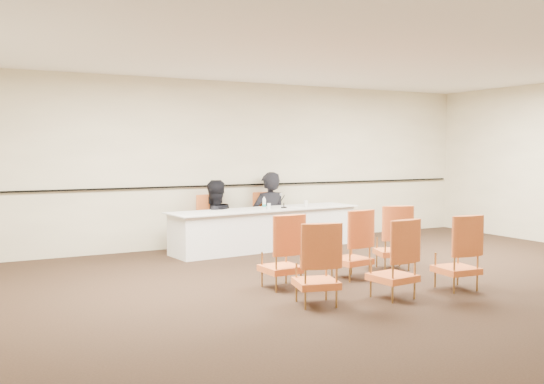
% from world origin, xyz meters
% --- Properties ---
extents(floor, '(10.00, 10.00, 0.00)m').
position_xyz_m(floor, '(0.00, 0.00, 0.00)').
color(floor, black).
rests_on(floor, ground).
extents(ceiling, '(10.00, 10.00, 0.00)m').
position_xyz_m(ceiling, '(0.00, 0.00, 3.00)').
color(ceiling, white).
rests_on(ceiling, ground).
extents(wall_back, '(10.00, 0.04, 3.00)m').
position_xyz_m(wall_back, '(0.00, 4.00, 1.50)').
color(wall_back, beige).
rests_on(wall_back, ground).
extents(wall_rail, '(9.80, 0.04, 0.03)m').
position_xyz_m(wall_rail, '(0.00, 3.96, 1.10)').
color(wall_rail, black).
rests_on(wall_rail, wall_back).
extents(panel_table, '(3.64, 1.18, 0.72)m').
position_xyz_m(panel_table, '(0.01, 3.20, 0.36)').
color(panel_table, silver).
rests_on(panel_table, ground).
extents(panelist_main, '(0.70, 0.48, 1.89)m').
position_xyz_m(panelist_main, '(0.38, 3.78, 0.39)').
color(panelist_main, black).
rests_on(panelist_main, ground).
extents(panelist_main_chair, '(0.55, 0.55, 0.95)m').
position_xyz_m(panelist_main_chair, '(0.38, 3.78, 0.47)').
color(panelist_main_chair, '#BB5021').
rests_on(panelist_main_chair, ground).
extents(panelist_second, '(0.90, 0.75, 1.68)m').
position_xyz_m(panelist_second, '(-0.80, 3.66, 0.38)').
color(panelist_second, black).
rests_on(panelist_second, ground).
extents(panelist_second_chair, '(0.55, 0.55, 0.95)m').
position_xyz_m(panelist_second_chair, '(-0.80, 3.66, 0.47)').
color(panelist_second_chair, '#BB5021').
rests_on(panelist_second_chair, ground).
extents(papers, '(0.30, 0.22, 0.00)m').
position_xyz_m(papers, '(0.56, 3.20, 0.72)').
color(papers, white).
rests_on(papers, panel_table).
extents(microphone, '(0.12, 0.20, 0.26)m').
position_xyz_m(microphone, '(0.35, 3.16, 0.85)').
color(microphone, black).
rests_on(microphone, panel_table).
extents(water_bottle, '(0.07, 0.07, 0.21)m').
position_xyz_m(water_bottle, '(-0.04, 3.17, 0.82)').
color(water_bottle, teal).
rests_on(water_bottle, panel_table).
extents(drinking_glass, '(0.07, 0.07, 0.10)m').
position_xyz_m(drinking_glass, '(0.03, 3.14, 0.77)').
color(drinking_glass, white).
rests_on(drinking_glass, panel_table).
extents(coffee_cup, '(0.08, 0.08, 0.12)m').
position_xyz_m(coffee_cup, '(0.78, 3.13, 0.78)').
color(coffee_cup, silver).
rests_on(coffee_cup, panel_table).
extents(aud_chair_front_left, '(0.51, 0.51, 0.95)m').
position_xyz_m(aud_chair_front_left, '(-1.22, 0.42, 0.47)').
color(aud_chair_front_left, '#BB5021').
rests_on(aud_chair_front_left, ground).
extents(aud_chair_front_mid, '(0.56, 0.56, 0.95)m').
position_xyz_m(aud_chair_front_mid, '(-0.12, 0.47, 0.47)').
color(aud_chair_front_mid, '#BB5021').
rests_on(aud_chair_front_mid, ground).
extents(aud_chair_front_right, '(0.63, 0.63, 0.95)m').
position_xyz_m(aud_chair_front_right, '(0.82, 0.72, 0.47)').
color(aud_chair_front_right, '#BB5021').
rests_on(aud_chair_front_right, ground).
extents(aud_chair_back_left, '(0.61, 0.61, 0.95)m').
position_xyz_m(aud_chair_back_left, '(-1.28, -0.49, 0.47)').
color(aud_chair_back_left, '#BB5021').
rests_on(aud_chair_back_left, ground).
extents(aud_chair_back_mid, '(0.55, 0.55, 0.95)m').
position_xyz_m(aud_chair_back_mid, '(-0.32, -0.65, 0.47)').
color(aud_chair_back_mid, '#BB5021').
rests_on(aud_chair_back_mid, ground).
extents(aud_chair_back_right, '(0.54, 0.54, 0.95)m').
position_xyz_m(aud_chair_back_right, '(0.68, -0.67, 0.47)').
color(aud_chair_back_right, '#BB5021').
rests_on(aud_chair_back_right, ground).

